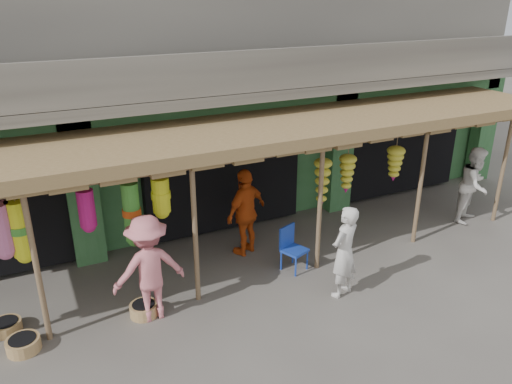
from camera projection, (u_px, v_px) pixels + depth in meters
name	position (u px, v px, depth m)	size (l,w,h in m)	color
ground	(268.00, 274.00, 9.73)	(80.00, 80.00, 0.00)	#514C47
building	(180.00, 66.00, 12.50)	(16.40, 6.80, 7.00)	gray
awning	(242.00, 137.00, 9.35)	(14.00, 2.70, 2.79)	brown
blue_chair	(291.00, 246.00, 9.75)	(0.55, 0.56, 0.89)	#1837A1
basket_left	(23.00, 345.00, 7.63)	(0.51, 0.51, 0.21)	brown
basket_mid	(6.00, 327.00, 8.06)	(0.48, 0.48, 0.18)	#A28848
basket_right	(144.00, 310.00, 8.46)	(0.48, 0.48, 0.22)	#8F6242
person_front	(344.00, 252.00, 8.77)	(0.63, 0.41, 1.73)	beige
person_right	(474.00, 185.00, 11.66)	(0.88, 0.69, 1.81)	white
person_vendor	(246.00, 212.00, 10.19)	(1.09, 0.45, 1.86)	#C84912
person_shopper	(149.00, 268.00, 8.13)	(1.20, 0.69, 1.86)	#CF6E77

